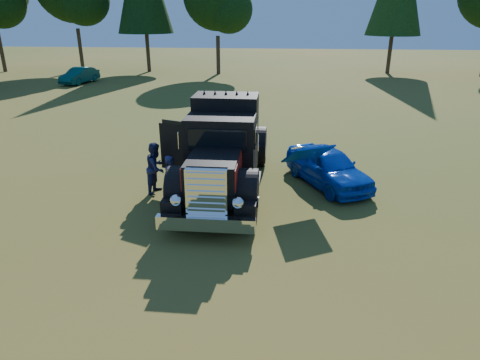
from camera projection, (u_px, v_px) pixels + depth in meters
name	position (u px, v px, depth m)	size (l,w,h in m)	color
ground	(210.00, 208.00, 12.75)	(120.00, 120.00, 0.00)	#395117
diamond_t_truck	(223.00, 154.00, 13.45)	(3.31, 7.16, 3.00)	black
hotrod_coupe	(328.00, 166.00, 14.30)	(3.12, 4.23, 1.89)	#0841AE
spectator_near	(172.00, 181.00, 12.72)	(0.57, 0.37, 1.55)	#21294F
spectator_far	(156.00, 168.00, 13.63)	(0.81, 0.63, 1.66)	#20304A
distant_teal_car	(80.00, 76.00, 34.81)	(1.33, 3.82, 1.26)	#0B4640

